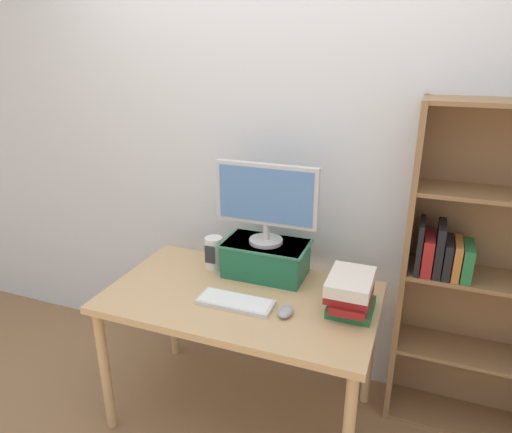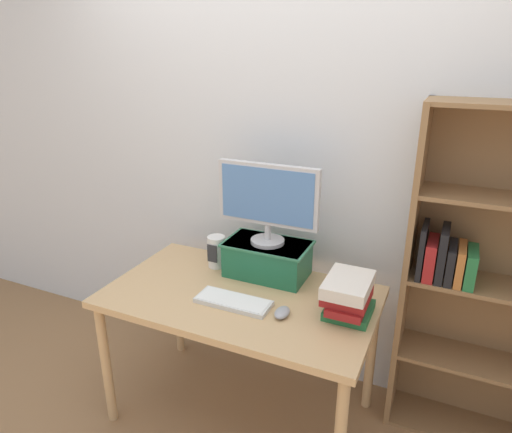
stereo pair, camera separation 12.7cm
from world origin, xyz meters
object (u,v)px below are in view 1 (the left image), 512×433
object	(u,v)px
bookshelf_unit	(492,276)
computer_mouse	(286,312)
desk	(241,308)
book_stack	(350,293)
desk_speaker	(214,253)
riser_box	(266,258)
computer_monitor	(266,199)
keyboard	(236,302)

from	to	relation	value
bookshelf_unit	computer_mouse	distance (m)	1.01
desk	book_stack	xyz separation A→B (m)	(0.52, 0.03, 0.17)
book_stack	desk_speaker	bearing A→B (deg)	166.36
computer_mouse	book_stack	distance (m)	0.30
desk_speaker	bookshelf_unit	bearing A→B (deg)	7.43
riser_box	bookshelf_unit	bearing A→B (deg)	8.23
desk	bookshelf_unit	distance (m)	1.21
computer_monitor	book_stack	bearing A→B (deg)	-23.45
keyboard	bookshelf_unit	bearing A→B (deg)	23.90
riser_box	keyboard	world-z (taller)	riser_box
riser_box	computer_monitor	size ratio (longest dim) A/B	0.83
bookshelf_unit	computer_mouse	xyz separation A→B (m)	(-0.87, -0.50, -0.10)
bookshelf_unit	computer_mouse	bearing A→B (deg)	-150.25
bookshelf_unit	riser_box	xyz separation A→B (m)	(-1.09, -0.16, -0.02)
desk	computer_monitor	distance (m)	0.56
keyboard	riser_box	bearing A→B (deg)	84.98
bookshelf_unit	computer_monitor	distance (m)	1.14
book_stack	riser_box	bearing A→B (deg)	156.40
riser_box	book_stack	xyz separation A→B (m)	(0.48, -0.21, -0.00)
riser_box	desk_speaker	distance (m)	0.29
desk	riser_box	xyz separation A→B (m)	(0.04, 0.24, 0.18)
desk	keyboard	xyz separation A→B (m)	(0.01, -0.10, 0.09)
desk	computer_monitor	size ratio (longest dim) A/B	2.47
riser_box	desk_speaker	size ratio (longest dim) A/B	2.52
computer_mouse	book_stack	xyz separation A→B (m)	(0.26, 0.13, 0.08)
desk_speaker	riser_box	bearing A→B (deg)	4.41
riser_box	keyboard	bearing A→B (deg)	-95.02
desk	riser_box	bearing A→B (deg)	80.28
bookshelf_unit	desk_speaker	xyz separation A→B (m)	(-1.38, -0.18, -0.03)
desk_speaker	computer_monitor	bearing A→B (deg)	4.12
computer_monitor	computer_mouse	size ratio (longest dim) A/B	5.14
book_stack	desk_speaker	world-z (taller)	book_stack
riser_box	keyboard	distance (m)	0.35
keyboard	desk_speaker	size ratio (longest dim) A/B	2.05
desk	keyboard	size ratio (longest dim) A/B	3.65
bookshelf_unit	keyboard	xyz separation A→B (m)	(-1.12, -0.50, -0.10)
bookshelf_unit	riser_box	bearing A→B (deg)	-171.77
computer_monitor	desk_speaker	size ratio (longest dim) A/B	3.03
bookshelf_unit	desk_speaker	size ratio (longest dim) A/B	9.47
riser_box	book_stack	bearing A→B (deg)	-23.60
desk	book_stack	size ratio (longest dim) A/B	4.91
keyboard	computer_mouse	xyz separation A→B (m)	(0.25, -0.00, 0.01)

